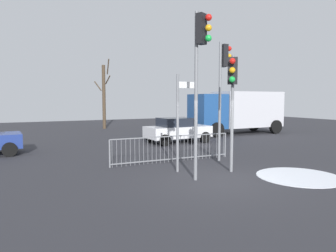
# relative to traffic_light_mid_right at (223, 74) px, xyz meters

# --- Properties ---
(ground_plane) EXTENTS (60.00, 60.00, 0.00)m
(ground_plane) POSITION_rel_traffic_light_mid_right_xyz_m (-2.00, -2.51, -3.55)
(ground_plane) COLOR #2D2D33
(traffic_light_mid_right) EXTENTS (0.57, 0.33, 4.85)m
(traffic_light_mid_right) POSITION_rel_traffic_light_mid_right_xyz_m (0.00, 0.00, 0.00)
(traffic_light_mid_right) COLOR slate
(traffic_light_mid_right) RESTS_ON ground
(traffic_light_rear_left) EXTENTS (0.40, 0.53, 5.19)m
(traffic_light_rear_left) POSITION_rel_traffic_light_mid_right_xyz_m (-2.57, -2.35, 0.23)
(traffic_light_rear_left) COLOR slate
(traffic_light_rear_left) RESTS_ON ground
(traffic_light_mid_left) EXTENTS (0.46, 0.48, 4.04)m
(traffic_light_mid_left) POSITION_rel_traffic_light_mid_right_xyz_m (-1.02, -1.93, -0.58)
(traffic_light_mid_left) COLOR slate
(traffic_light_mid_left) RESTS_ON ground
(direction_sign_post) EXTENTS (0.79, 0.14, 3.39)m
(direction_sign_post) POSITION_rel_traffic_light_mid_right_xyz_m (-2.57, -1.00, -1.66)
(direction_sign_post) COLOR slate
(direction_sign_post) RESTS_ON ground
(pedestrian_guard_railing) EXTENTS (5.24, 0.15, 1.07)m
(pedestrian_guard_railing) POSITION_rel_traffic_light_mid_right_xyz_m (-2.00, 0.62, -3.00)
(pedestrian_guard_railing) COLOR slate
(pedestrian_guard_railing) RESTS_ON ground
(car_white_near) EXTENTS (3.88, 2.09, 1.47)m
(car_white_near) POSITION_rel_traffic_light_mid_right_xyz_m (0.81, 5.52, -2.78)
(car_white_near) COLOR silver
(car_white_near) RESTS_ON ground
(delivery_truck) EXTENTS (7.07, 2.75, 3.10)m
(delivery_truck) POSITION_rel_traffic_light_mid_right_xyz_m (7.05, 7.83, -1.81)
(delivery_truck) COLOR silver
(delivery_truck) RESTS_ON ground
(bare_tree_left) EXTENTS (1.26, 1.23, 5.98)m
(bare_tree_left) POSITION_rel_traffic_light_mid_right_xyz_m (-0.83, 16.00, -0.68)
(bare_tree_left) COLOR #473828
(bare_tree_left) RESTS_ON ground
(snow_patch_kerb) EXTENTS (2.72, 2.72, 0.01)m
(snow_patch_kerb) POSITION_rel_traffic_light_mid_right_xyz_m (0.63, -3.40, -3.54)
(snow_patch_kerb) COLOR white
(snow_patch_kerb) RESTS_ON ground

